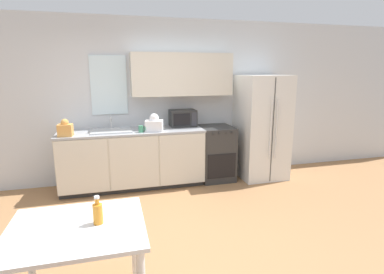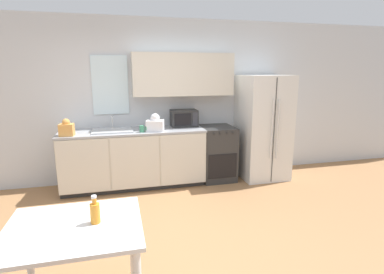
# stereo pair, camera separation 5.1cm
# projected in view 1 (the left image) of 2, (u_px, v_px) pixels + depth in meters

# --- Properties ---
(ground_plane) EXTENTS (12.00, 12.00, 0.00)m
(ground_plane) POSITION_uv_depth(u_px,v_px,m) (165.00, 240.00, 3.34)
(ground_plane) COLOR #9E7047
(wall_back) EXTENTS (12.00, 0.38, 2.70)m
(wall_back) POSITION_uv_depth(u_px,v_px,m) (148.00, 97.00, 5.01)
(wall_back) COLOR silver
(wall_back) RESTS_ON ground_plane
(kitchen_counter) EXTENTS (2.25, 0.68, 0.94)m
(kitchen_counter) POSITION_uv_depth(u_px,v_px,m) (133.00, 158.00, 4.82)
(kitchen_counter) COLOR #333333
(kitchen_counter) RESTS_ON ground_plane
(oven_range) EXTENTS (0.56, 0.66, 0.92)m
(oven_range) POSITION_uv_depth(u_px,v_px,m) (215.00, 153.00, 5.19)
(oven_range) COLOR #2D2D2D
(oven_range) RESTS_ON ground_plane
(refrigerator) EXTENTS (0.78, 0.82, 1.78)m
(refrigerator) POSITION_uv_depth(u_px,v_px,m) (261.00, 127.00, 5.24)
(refrigerator) COLOR silver
(refrigerator) RESTS_ON ground_plane
(kitchen_sink) EXTENTS (0.62, 0.45, 0.21)m
(kitchen_sink) POSITION_uv_depth(u_px,v_px,m) (111.00, 130.00, 4.65)
(kitchen_sink) COLOR #B7BABC
(kitchen_sink) RESTS_ON kitchen_counter
(microwave) EXTENTS (0.43, 0.32, 0.28)m
(microwave) POSITION_uv_depth(u_px,v_px,m) (183.00, 118.00, 5.04)
(microwave) COLOR #282828
(microwave) RESTS_ON kitchen_counter
(coffee_mug) EXTENTS (0.11, 0.08, 0.10)m
(coffee_mug) POSITION_uv_depth(u_px,v_px,m) (142.00, 129.00, 4.57)
(coffee_mug) COLOR #3F8C66
(coffee_mug) RESTS_ON kitchen_counter
(grocery_bag_0) EXTENTS (0.31, 0.29, 0.27)m
(grocery_bag_0) POSITION_uv_depth(u_px,v_px,m) (154.00, 124.00, 4.66)
(grocery_bag_0) COLOR white
(grocery_bag_0) RESTS_ON kitchen_counter
(grocery_bag_1) EXTENTS (0.21, 0.18, 0.25)m
(grocery_bag_1) POSITION_uv_depth(u_px,v_px,m) (65.00, 129.00, 4.28)
(grocery_bag_1) COLOR #DB994C
(grocery_bag_1) RESTS_ON kitchen_counter
(dining_table) EXTENTS (0.95, 0.80, 0.77)m
(dining_table) POSITION_uv_depth(u_px,v_px,m) (78.00, 243.00, 2.15)
(dining_table) COLOR white
(dining_table) RESTS_ON ground_plane
(drink_bottle) EXTENTS (0.07, 0.07, 0.21)m
(drink_bottle) POSITION_uv_depth(u_px,v_px,m) (98.00, 213.00, 2.15)
(drink_bottle) COLOR orange
(drink_bottle) RESTS_ON dining_table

